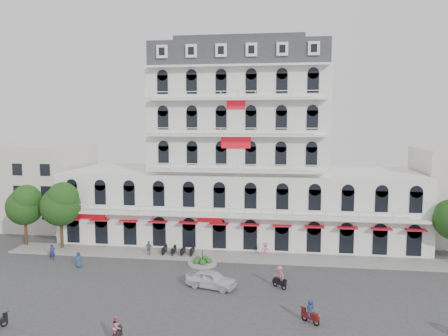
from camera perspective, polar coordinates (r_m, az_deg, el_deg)
ground at (r=42.51m, az=-0.28°, el=-15.25°), size 120.00×120.00×0.00m
sidewalk at (r=50.90m, az=1.16°, el=-11.48°), size 53.00×4.00×0.16m
main_building at (r=57.71m, az=2.21°, el=0.65°), size 45.00×15.00×25.80m
flank_building_west at (r=69.67m, az=-23.03°, el=-2.16°), size 14.00×10.00×12.00m
traffic_island at (r=48.45m, az=-2.86°, el=-12.20°), size 3.20×3.20×1.60m
parked_scooter_row at (r=51.81m, az=-6.00°, el=-11.29°), size 4.40×1.80×1.10m
tree_west_outer at (r=59.25m, az=-24.57°, el=-4.27°), size 4.50×4.48×7.76m
tree_west_inner at (r=56.26m, az=-20.54°, el=-4.29°), size 4.76×4.76×8.25m
parked_car at (r=42.07m, az=-1.71°, el=-14.29°), size 5.14×3.15×1.63m
rider_southwest at (r=33.19m, az=-13.82°, el=-19.85°), size 0.68×1.70×2.12m
rider_east at (r=35.93m, az=11.22°, el=-17.94°), size 1.37×1.24×1.93m
rider_center at (r=42.09m, az=7.26°, el=-13.87°), size 1.33×1.28×2.15m
pedestrian_left at (r=49.89m, az=-18.46°, el=-11.27°), size 0.95×0.79×1.67m
pedestrian_mid at (r=51.80m, az=-9.77°, el=-10.31°), size 1.10×0.56×1.80m
pedestrian_right at (r=50.88m, az=5.44°, el=-10.61°), size 1.15×0.72×1.70m
pedestrian_far at (r=53.44m, az=-21.51°, el=-10.18°), size 0.75×0.73×1.73m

